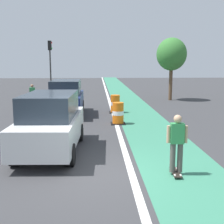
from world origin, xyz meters
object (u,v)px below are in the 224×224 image
at_px(traffic_barrel_front, 118,113).
at_px(street_tree_sidewalk, 172,55).
at_px(parked_suv_nearest, 51,122).
at_px(skateboarder_on_lane, 177,143).
at_px(traffic_light_corner, 50,58).
at_px(parked_suv_second, 66,97).
at_px(pedestrian_crossing, 32,95).
at_px(traffic_barrel_mid, 115,104).

relative_size(traffic_barrel_front, street_tree_sidewalk, 0.22).
height_order(parked_suv_nearest, traffic_barrel_front, parked_suv_nearest).
relative_size(skateboarder_on_lane, traffic_light_corner, 0.33).
height_order(parked_suv_nearest, parked_suv_second, same).
bearing_deg(pedestrian_crossing, parked_suv_nearest, -74.51).
relative_size(skateboarder_on_lane, street_tree_sidewalk, 0.34).
height_order(parked_suv_nearest, street_tree_sidewalk, street_tree_sidewalk).
height_order(traffic_light_corner, pedestrian_crossing, traffic_light_corner).
relative_size(parked_suv_nearest, traffic_barrel_front, 4.28).
distance_m(skateboarder_on_lane, parked_suv_nearest, 4.43).
distance_m(skateboarder_on_lane, traffic_barrel_mid, 10.30).
height_order(parked_suv_nearest, traffic_barrel_mid, parked_suv_nearest).
distance_m(parked_suv_second, pedestrian_crossing, 3.67).
xyz_separation_m(parked_suv_second, pedestrian_crossing, (-2.54, 2.63, -0.17)).
bearing_deg(traffic_light_corner, street_tree_sidewalk, -27.75).
distance_m(skateboarder_on_lane, pedestrian_crossing, 13.95).
bearing_deg(parked_suv_second, traffic_light_corner, 102.83).
bearing_deg(traffic_barrel_mid, traffic_barrel_front, -90.99).
distance_m(traffic_barrel_front, traffic_light_corner, 16.05).
distance_m(skateboarder_on_lane, street_tree_sidewalk, 16.77).
relative_size(parked_suv_nearest, pedestrian_crossing, 2.90).
xyz_separation_m(skateboarder_on_lane, pedestrian_crossing, (-6.54, 12.33, -0.05)).
bearing_deg(parked_suv_nearest, skateboarder_on_lane, -31.72).
distance_m(traffic_barrel_mid, pedestrian_crossing, 5.86).
bearing_deg(street_tree_sidewalk, parked_suv_nearest, -118.75).
bearing_deg(parked_suv_nearest, traffic_light_corner, 98.68).
distance_m(parked_suv_second, traffic_light_corner, 12.49).
distance_m(skateboarder_on_lane, parked_suv_second, 10.48).
bearing_deg(traffic_barrel_front, parked_suv_second, 135.48).
height_order(traffic_barrel_mid, street_tree_sidewalk, street_tree_sidewalk).
xyz_separation_m(traffic_barrel_mid, traffic_light_corner, (-5.64, 11.40, 2.97)).
xyz_separation_m(parked_suv_nearest, pedestrian_crossing, (-2.77, 10.00, -0.17)).
relative_size(skateboarder_on_lane, traffic_barrel_mid, 1.55).
bearing_deg(street_tree_sidewalk, traffic_barrel_front, -118.11).
bearing_deg(parked_suv_second, traffic_barrel_front, -44.52).
bearing_deg(street_tree_sidewalk, parked_suv_second, -140.55).
xyz_separation_m(skateboarder_on_lane, traffic_barrel_mid, (-1.07, 10.23, -0.38)).
height_order(parked_suv_second, traffic_barrel_mid, parked_suv_second).
bearing_deg(traffic_barrel_front, parked_suv_nearest, -120.04).
distance_m(parked_suv_nearest, pedestrian_crossing, 10.38).
bearing_deg(parked_suv_second, pedestrian_crossing, 133.98).
bearing_deg(skateboarder_on_lane, street_tree_sidewalk, 76.74).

